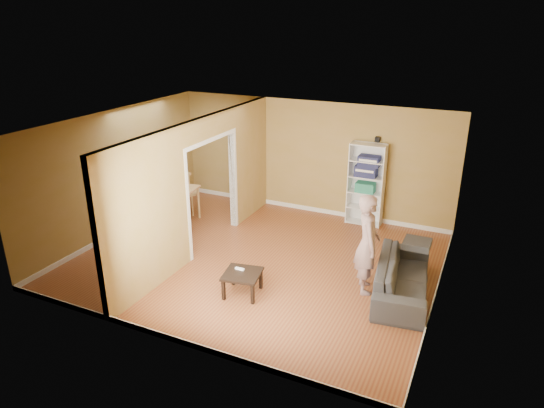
{
  "coord_description": "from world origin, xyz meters",
  "views": [
    {
      "loc": [
        3.7,
        -7.33,
        4.34
      ],
      "look_at": [
        0.2,
        0.2,
        1.1
      ],
      "focal_mm": 32.0,
      "sensor_mm": 36.0,
      "label": 1
    }
  ],
  "objects": [
    {
      "name": "game_controller",
      "position": [
        0.22,
        -1.11,
        0.41
      ],
      "size": [
        0.16,
        0.04,
        0.03
      ],
      "primitive_type": "cube",
      "color": "white",
      "rests_on": "coffee_table"
    },
    {
      "name": "room_shell",
      "position": [
        0.0,
        0.0,
        1.3
      ],
      "size": [
        6.5,
        6.5,
        6.5
      ],
      "color": "brown",
      "rests_on": "ground"
    },
    {
      "name": "paper_box_navy_c",
      "position": [
        1.39,
        2.56,
        1.44
      ],
      "size": [
        0.45,
        0.29,
        0.23
      ],
      "primitive_type": "cube",
      "color": "#0D2149",
      "rests_on": "bookshelf"
    },
    {
      "name": "chair_left",
      "position": [
        -3.33,
        0.87,
        0.53
      ],
      "size": [
        0.63,
        0.63,
        1.06
      ],
      "primitive_type": null,
      "rotation": [
        0.0,
        0.0,
        -1.95
      ],
      "color": "tan",
      "rests_on": "ground"
    },
    {
      "name": "chair_far",
      "position": [
        -2.53,
        1.44,
        0.53
      ],
      "size": [
        0.56,
        0.56,
        1.05
      ],
      "primitive_type": null,
      "rotation": [
        0.0,
        0.0,
        3.32
      ],
      "color": "tan",
      "rests_on": "ground"
    },
    {
      "name": "chair_near",
      "position": [
        -2.68,
        0.3,
        0.51
      ],
      "size": [
        0.54,
        0.54,
        1.02
      ],
      "primitive_type": null,
      "rotation": [
        0.0,
        0.0,
        -0.17
      ],
      "color": "tan",
      "rests_on": "ground"
    },
    {
      "name": "dining_table",
      "position": [
        -2.66,
        0.82,
        0.71
      ],
      "size": [
        1.26,
        0.84,
        0.79
      ],
      "rotation": [
        0.0,
        0.0,
        0.12
      ],
      "color": "tan",
      "rests_on": "ground"
    },
    {
      "name": "paper_box_teal",
      "position": [
        1.35,
        2.56,
        0.85
      ],
      "size": [
        0.41,
        0.27,
        0.21
      ],
      "primitive_type": "cube",
      "color": "#14574D",
      "rests_on": "bookshelf"
    },
    {
      "name": "sofa",
      "position": [
        2.7,
        -0.05,
        0.4
      ],
      "size": [
        2.19,
        1.15,
        0.8
      ],
      "primitive_type": "imported",
      "rotation": [
        0.0,
        0.0,
        1.7
      ],
      "color": "black",
      "rests_on": "ground"
    },
    {
      "name": "paper_box_navy_b",
      "position": [
        1.34,
        2.56,
        1.22
      ],
      "size": [
        0.46,
        0.3,
        0.23
      ],
      "primitive_type": "cube",
      "color": "#181652",
      "rests_on": "bookshelf"
    },
    {
      "name": "coffee_table",
      "position": [
        0.31,
        -1.19,
        0.33
      ],
      "size": [
        0.59,
        0.59,
        0.39
      ],
      "rotation": [
        0.0,
        0.0,
        0.19
      ],
      "color": "black",
      "rests_on": "ground"
    },
    {
      "name": "bookshelf",
      "position": [
        1.36,
        2.6,
        0.91
      ],
      "size": [
        0.77,
        0.34,
        1.82
      ],
      "color": "white",
      "rests_on": "ground"
    },
    {
      "name": "wall_speaker",
      "position": [
        1.5,
        2.69,
        1.9
      ],
      "size": [
        0.1,
        0.1,
        0.1
      ],
      "primitive_type": "cube",
      "color": "black",
      "rests_on": "room_shell"
    },
    {
      "name": "partition",
      "position": [
        -1.2,
        0.0,
        1.3
      ],
      "size": [
        0.22,
        5.5,
        2.6
      ],
      "primitive_type": null,
      "color": "#A4844E",
      "rests_on": "ground"
    },
    {
      "name": "person",
      "position": [
        2.11,
        -0.2,
        1.0
      ],
      "size": [
        0.89,
        0.81,
        2.01
      ],
      "primitive_type": "imported",
      "rotation": [
        0.0,
        0.0,
        1.97
      ],
      "color": "slate",
      "rests_on": "ground"
    }
  ]
}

